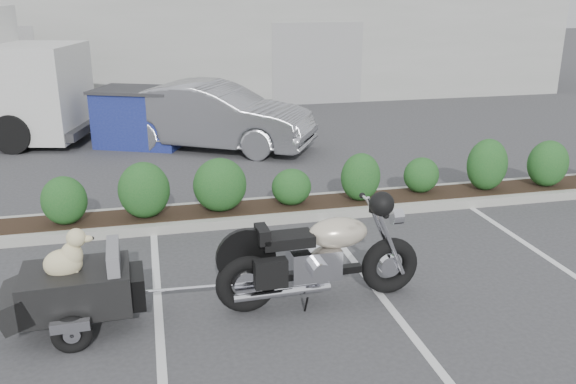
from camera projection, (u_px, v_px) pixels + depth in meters
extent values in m
plane|color=#38383A|center=(271.00, 274.00, 8.13)|extent=(90.00, 90.00, 0.00)
cube|color=#9E9E93|center=(303.00, 208.00, 10.35)|extent=(12.00, 1.00, 0.15)
cube|color=#9EA099|center=(181.00, 33.00, 23.19)|extent=(26.00, 10.00, 4.00)
torus|color=black|center=(247.00, 283.00, 7.09)|extent=(0.74, 0.21, 0.73)
torus|color=black|center=(389.00, 265.00, 7.54)|extent=(0.74, 0.21, 0.73)
cylinder|color=silver|center=(247.00, 283.00, 7.09)|extent=(0.31, 0.14, 0.31)
cylinder|color=silver|center=(389.00, 265.00, 7.54)|extent=(0.27, 0.12, 0.26)
cylinder|color=silver|center=(389.00, 239.00, 7.29)|extent=(0.47, 0.07, 0.97)
cylinder|color=silver|center=(382.00, 233.00, 7.49)|extent=(0.47, 0.07, 0.97)
cylinder|color=silver|center=(374.00, 205.00, 7.21)|extent=(0.06, 0.77, 0.04)
cylinder|color=silver|center=(396.00, 216.00, 7.34)|extent=(0.14, 0.20, 0.20)
sphere|color=black|center=(382.00, 204.00, 6.86)|extent=(0.29, 0.29, 0.28)
cube|color=silver|center=(314.00, 262.00, 7.24)|extent=(0.61, 0.39, 0.37)
cube|color=black|center=(322.00, 272.00, 7.31)|extent=(0.99, 0.14, 0.09)
ellipsoid|color=beige|center=(338.00, 233.00, 7.20)|extent=(0.74, 0.43, 0.36)
cube|color=black|center=(287.00, 240.00, 7.06)|extent=(0.61, 0.35, 0.13)
cube|color=black|center=(262.00, 234.00, 6.95)|extent=(0.14, 0.33, 0.17)
cylinder|color=silver|center=(283.00, 292.00, 7.03)|extent=(1.15, 0.14, 0.10)
cylinder|color=silver|center=(274.00, 278.00, 7.39)|extent=(1.15, 0.14, 0.10)
cube|color=black|center=(271.00, 273.00, 6.79)|extent=(0.38, 0.17, 0.33)
cube|color=black|center=(77.00, 289.00, 6.68)|extent=(1.17, 0.83, 0.46)
cube|color=slate|center=(114.00, 260.00, 6.68)|extent=(0.15, 0.68, 0.33)
cube|color=slate|center=(81.00, 279.00, 6.65)|extent=(0.79, 0.70, 0.04)
cube|color=black|center=(19.00, 302.00, 6.55)|extent=(0.44, 0.80, 0.40)
cube|color=black|center=(135.00, 286.00, 6.84)|extent=(0.24, 0.55, 0.37)
torus|color=black|center=(72.00, 335.00, 6.34)|extent=(0.43, 0.14, 0.43)
torus|color=black|center=(77.00, 294.00, 7.18)|extent=(0.43, 0.14, 0.43)
cube|color=silver|center=(70.00, 326.00, 6.24)|extent=(0.40, 0.10, 0.11)
cube|color=silver|center=(76.00, 282.00, 7.18)|extent=(0.40, 0.10, 0.11)
cylinder|color=black|center=(75.00, 313.00, 6.76)|extent=(0.08, 0.98, 0.04)
cylinder|color=silver|center=(159.00, 290.00, 6.93)|extent=(0.66, 0.06, 0.04)
ellipsoid|color=beige|center=(63.00, 264.00, 6.55)|extent=(0.42, 0.29, 0.33)
ellipsoid|color=beige|center=(72.00, 255.00, 6.55)|extent=(0.24, 0.23, 0.30)
sphere|color=beige|center=(76.00, 238.00, 6.50)|extent=(0.21, 0.21, 0.21)
ellipsoid|color=beige|center=(86.00, 239.00, 6.53)|extent=(0.16, 0.09, 0.08)
sphere|color=black|center=(92.00, 238.00, 6.55)|extent=(0.04, 0.04, 0.04)
ellipsoid|color=beige|center=(71.00, 239.00, 6.43)|extent=(0.05, 0.05, 0.11)
ellipsoid|color=beige|center=(72.00, 234.00, 6.54)|extent=(0.05, 0.05, 0.11)
cylinder|color=beige|center=(77.00, 275.00, 6.56)|extent=(0.05, 0.05, 0.13)
cylinder|color=beige|center=(77.00, 270.00, 6.68)|extent=(0.05, 0.05, 0.13)
imported|color=#A3A4AA|center=(213.00, 116.00, 14.25)|extent=(4.90, 3.76, 1.55)
cube|color=navy|center=(141.00, 118.00, 14.59)|extent=(2.33, 1.99, 1.31)
cube|color=#2D2D30|center=(139.00, 90.00, 14.38)|extent=(2.47, 2.13, 0.07)
cube|color=silver|center=(37.00, 91.00, 14.70)|extent=(2.53, 2.74, 2.21)
cube|color=black|center=(38.00, 104.00, 14.80)|extent=(0.56, 1.87, 1.01)
cylinder|color=black|center=(12.00, 134.00, 13.92)|extent=(0.95, 0.50, 0.90)
cylinder|color=black|center=(51.00, 115.00, 16.01)|extent=(0.95, 0.50, 0.90)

